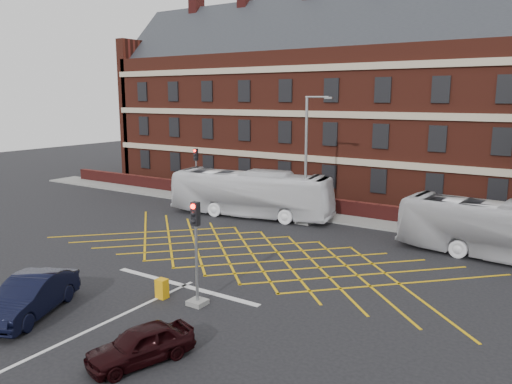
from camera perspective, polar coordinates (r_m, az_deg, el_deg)
The scene contains 16 objects.
ground at distance 25.48m, azimuth -2.98°, elevation -8.25°, with size 120.00×120.00×0.00m, color black.
victorian_building at distance 43.73m, azimuth 14.65°, elevation 9.85°, with size 51.00×12.17×20.40m.
boundary_wall at distance 36.26m, azimuth 9.18°, elevation -1.68°, with size 56.00×0.50×1.10m, color #4F1715.
far_pavement at distance 35.47m, azimuth 8.50°, elevation -2.75°, with size 60.00×3.00×0.12m, color slate.
box_junction_hatching at distance 27.03m, azimuth -0.47°, elevation -7.08°, with size 11.50×0.12×0.02m, color #CC990C.
stop_line at distance 22.92m, azimuth -8.22°, elevation -10.55°, with size 8.00×0.30×0.02m, color silver.
centre_line at distance 18.98m, azimuth -21.77°, elevation -15.96°, with size 0.15×14.00×0.02m, color silver.
bus_left at distance 35.07m, azimuth -0.62°, elevation -0.18°, with size 2.73×11.65×3.24m, color white.
bus_right at distance 28.66m, azimuth 26.98°, elevation -4.06°, with size 2.59×11.05×3.08m, color silver.
car_navy at distance 21.44m, azimuth -24.41°, elevation -10.79°, with size 1.64×4.70×1.55m, color black.
car_maroon at distance 16.94m, azimuth -13.04°, elevation -16.61°, with size 1.40×3.47×1.18m, color black.
traffic_light_near at distance 20.29m, azimuth -6.81°, elevation -8.10°, with size 0.70×0.70×4.27m.
traffic_light_far at distance 40.25m, azimuth -6.83°, elevation 1.38°, with size 0.70×0.70×4.27m.
street_lamp at distance 32.95m, azimuth 5.78°, elevation 1.19°, with size 2.25×1.00×8.37m.
direction_signs at distance 41.99m, azimuth -7.37°, elevation 1.23°, with size 1.10×0.16×2.20m.
utility_cabinet at distance 21.64m, azimuth -10.70°, elevation -10.79°, with size 0.46×0.39×0.83m, color #E39F0D.
Camera 1 is at (14.22, -19.43, 8.32)m, focal length 35.00 mm.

